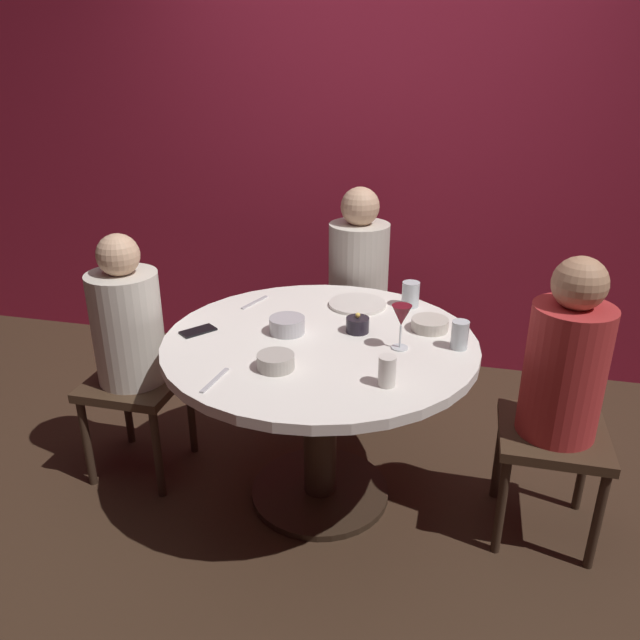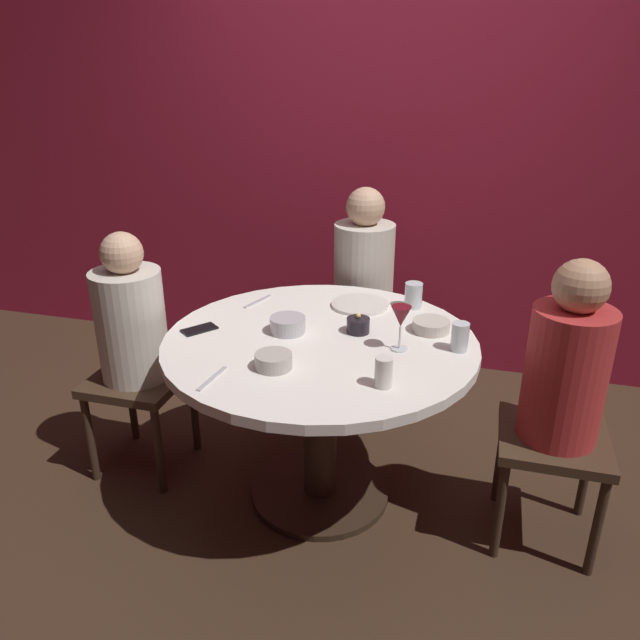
# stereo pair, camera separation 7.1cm
# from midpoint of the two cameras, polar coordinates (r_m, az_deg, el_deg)

# --- Properties ---
(ground_plane) EXTENTS (8.00, 8.00, 0.00)m
(ground_plane) POSITION_cam_midpoint_polar(r_m,az_deg,el_deg) (2.83, -0.75, -15.72)
(ground_plane) COLOR #382619
(back_wall) EXTENTS (6.00, 0.10, 2.60)m
(back_wall) POSITION_cam_midpoint_polar(r_m,az_deg,el_deg) (3.67, 5.02, 15.63)
(back_wall) COLOR maroon
(back_wall) RESTS_ON ground
(dining_table) EXTENTS (1.24, 1.24, 0.76)m
(dining_table) POSITION_cam_midpoint_polar(r_m,az_deg,el_deg) (2.51, -0.82, -5.29)
(dining_table) COLOR white
(dining_table) RESTS_ON ground
(seated_diner_left) EXTENTS (0.40, 0.40, 1.12)m
(seated_diner_left) POSITION_cam_midpoint_polar(r_m,az_deg,el_deg) (2.77, -17.99, -1.04)
(seated_diner_left) COLOR #3F2D1E
(seated_diner_left) RESTS_ON ground
(seated_diner_back) EXTENTS (0.40, 0.40, 1.19)m
(seated_diner_back) POSITION_cam_midpoint_polar(r_m,az_deg,el_deg) (3.20, 2.92, 4.09)
(seated_diner_back) COLOR #3F2D1E
(seated_diner_back) RESTS_ON ground
(seated_diner_right) EXTENTS (0.40, 0.40, 1.16)m
(seated_diner_right) POSITION_cam_midpoint_polar(r_m,az_deg,el_deg) (2.41, 20.81, -4.67)
(seated_diner_right) COLOR #3F2D1E
(seated_diner_right) RESTS_ON ground
(candle_holder) EXTENTS (0.09, 0.09, 0.08)m
(candle_holder) POSITION_cam_midpoint_polar(r_m,az_deg,el_deg) (2.48, 2.67, -0.44)
(candle_holder) COLOR black
(candle_holder) RESTS_ON dining_table
(wine_glass) EXTENTS (0.08, 0.08, 0.18)m
(wine_glass) POSITION_cam_midpoint_polar(r_m,az_deg,el_deg) (2.31, 6.65, 0.24)
(wine_glass) COLOR silver
(wine_glass) RESTS_ON dining_table
(dinner_plate) EXTENTS (0.26, 0.26, 0.01)m
(dinner_plate) POSITION_cam_midpoint_polar(r_m,az_deg,el_deg) (2.75, 2.73, 1.48)
(dinner_plate) COLOR silver
(dinner_plate) RESTS_ON dining_table
(cell_phone) EXTENTS (0.14, 0.15, 0.01)m
(cell_phone) POSITION_cam_midpoint_polar(r_m,az_deg,el_deg) (2.54, -11.99, -1.00)
(cell_phone) COLOR black
(cell_phone) RESTS_ON dining_table
(bowl_serving_large) EXTENTS (0.14, 0.14, 0.06)m
(bowl_serving_large) POSITION_cam_midpoint_polar(r_m,az_deg,el_deg) (2.48, -3.87, -0.48)
(bowl_serving_large) COLOR #B7B7BC
(bowl_serving_large) RESTS_ON dining_table
(bowl_salad_center) EXTENTS (0.13, 0.13, 0.05)m
(bowl_salad_center) POSITION_cam_midpoint_polar(r_m,az_deg,el_deg) (2.20, -5.04, -3.84)
(bowl_salad_center) COLOR #B2ADA3
(bowl_salad_center) RESTS_ON dining_table
(bowl_small_white) EXTENTS (0.15, 0.15, 0.05)m
(bowl_small_white) POSITION_cam_midpoint_polar(r_m,az_deg,el_deg) (2.53, 9.31, -0.40)
(bowl_small_white) COLOR beige
(bowl_small_white) RESTS_ON dining_table
(cup_near_candle) EXTENTS (0.07, 0.07, 0.11)m
(cup_near_candle) POSITION_cam_midpoint_polar(r_m,az_deg,el_deg) (2.38, 11.94, -1.36)
(cup_near_candle) COLOR silver
(cup_near_candle) RESTS_ON dining_table
(cup_by_left_diner) EXTENTS (0.08, 0.08, 0.11)m
(cup_by_left_diner) POSITION_cam_midpoint_polar(r_m,az_deg,el_deg) (2.75, 7.63, 2.37)
(cup_by_left_diner) COLOR silver
(cup_by_left_diner) RESTS_ON dining_table
(cup_by_right_diner) EXTENTS (0.06, 0.06, 0.11)m
(cup_by_right_diner) POSITION_cam_midpoint_polar(r_m,az_deg,el_deg) (2.08, 5.23, -4.73)
(cup_by_right_diner) COLOR silver
(cup_by_right_diner) RESTS_ON dining_table
(fork_near_plate) EXTENTS (0.04, 0.18, 0.01)m
(fork_near_plate) POSITION_cam_midpoint_polar(r_m,az_deg,el_deg) (2.16, -10.63, -5.49)
(fork_near_plate) COLOR #B7B7BC
(fork_near_plate) RESTS_ON dining_table
(knife_near_plate) EXTENTS (0.07, 0.18, 0.01)m
(knife_near_plate) POSITION_cam_midpoint_polar(r_m,az_deg,el_deg) (2.80, -6.79, 1.63)
(knife_near_plate) COLOR #B7B7BC
(knife_near_plate) RESTS_ON dining_table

